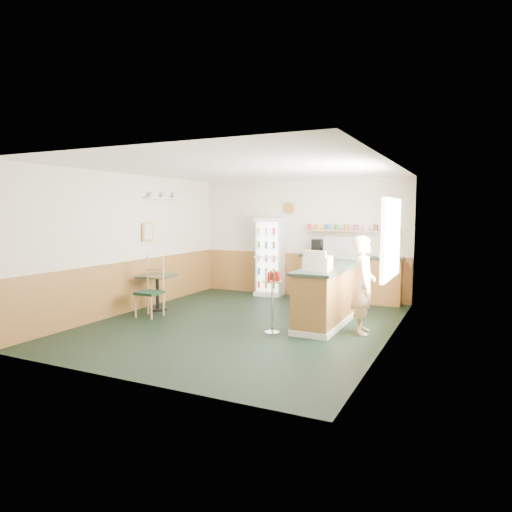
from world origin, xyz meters
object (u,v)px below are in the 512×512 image
Objects in this scene: cash_register at (318,263)px; cafe_table at (157,285)px; drinks_fridge at (270,257)px; condiment_stand at (272,292)px; shopkeeper at (363,285)px; cafe_chair at (152,285)px; display_case at (346,249)px.

cash_register is 3.46m from cafe_table.
drinks_fridge is 3.39m from condiment_stand.
cafe_table is at bearing 78.01° from shopkeeper.
shopkeeper is 2.05× the size of cafe_table.
shopkeeper is 1.59× the size of condiment_stand.
display_case is at bearing 32.13° from cafe_chair.
drinks_fridge is 3.16m from cafe_chair.
display_case is 0.81× the size of condiment_stand.
condiment_stand is at bearing -3.71° from cafe_chair.
shopkeeper is at bearing 12.00° from cash_register.
cash_register is at bearing 93.56° from shopkeeper.
drinks_fridge is at bearing 61.07° from cafe_table.
display_case is 1.75m from shopkeeper.
display_case is 0.71× the size of cafe_chair.
shopkeeper is (0.70, 0.20, -0.34)m from cash_register.
condiment_stand is at bearing -106.17° from display_case.
display_case is (2.03, -0.91, 0.33)m from drinks_fridge.
display_case is 3.81m from cafe_table.
cash_register is at bearing 33.77° from condiment_stand.
cafe_chair is at bearing -62.27° from cafe_table.
drinks_fridge is 1.59× the size of cafe_chair.
drinks_fridge is 1.83× the size of condiment_stand.
condiment_stand is 2.54m from cafe_chair.
shopkeeper is (2.73, -2.46, -0.12)m from drinks_fridge.
condiment_stand is at bearing -12.19° from cafe_table.
display_case is 1.75m from cash_register.
drinks_fridge is at bearing 35.71° from shopkeeper.
shopkeeper reaches higher than condiment_stand.
condiment_stand is at bearing 102.70° from shopkeeper.
display_case is at bearing 86.17° from cash_register.
shopkeeper is 4.11m from cafe_table.
condiment_stand is 2.84m from cafe_table.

